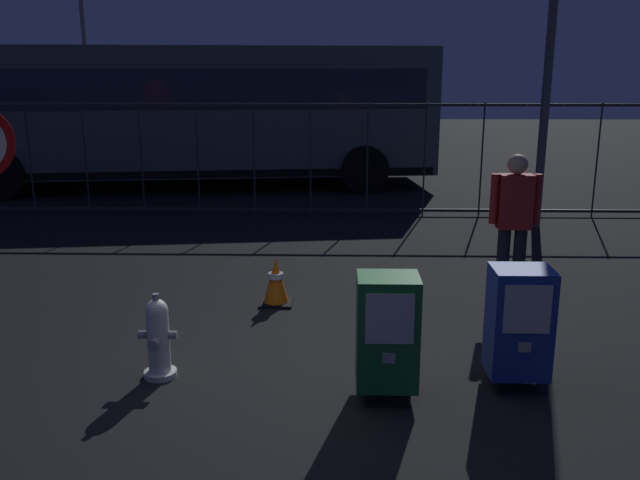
{
  "coord_description": "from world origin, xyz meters",
  "views": [
    {
      "loc": [
        0.46,
        -5.32,
        2.57
      ],
      "look_at": [
        0.3,
        1.2,
        0.9
      ],
      "focal_mm": 37.89,
      "sensor_mm": 36.0,
      "label": 1
    }
  ],
  "objects_px": {
    "street_light_near_left": "(82,10)",
    "newspaper_box_primary": "(387,331)",
    "bus_near": "(189,109)",
    "traffic_cone": "(276,282)",
    "fire_hydrant": "(158,338)",
    "bus_far": "(176,100)",
    "pedestrian": "(514,220)",
    "newspaper_box_secondary": "(519,322)"
  },
  "relations": [
    {
      "from": "newspaper_box_primary",
      "to": "street_light_near_left",
      "type": "distance_m",
      "value": 19.16
    },
    {
      "from": "traffic_cone",
      "to": "bus_far",
      "type": "bearing_deg",
      "value": 107.96
    },
    {
      "from": "bus_near",
      "to": "bus_far",
      "type": "xyz_separation_m",
      "value": [
        -1.18,
        3.79,
        0.0
      ]
    },
    {
      "from": "bus_far",
      "to": "traffic_cone",
      "type": "bearing_deg",
      "value": -75.54
    },
    {
      "from": "traffic_cone",
      "to": "street_light_near_left",
      "type": "distance_m",
      "value": 16.84
    },
    {
      "from": "bus_far",
      "to": "bus_near",
      "type": "bearing_deg",
      "value": -76.24
    },
    {
      "from": "pedestrian",
      "to": "bus_near",
      "type": "distance_m",
      "value": 9.19
    },
    {
      "from": "fire_hydrant",
      "to": "bus_far",
      "type": "relative_size",
      "value": 0.07
    },
    {
      "from": "fire_hydrant",
      "to": "bus_near",
      "type": "xyz_separation_m",
      "value": [
        -1.72,
        9.56,
        1.36
      ]
    },
    {
      "from": "newspaper_box_secondary",
      "to": "pedestrian",
      "type": "relative_size",
      "value": 0.61
    },
    {
      "from": "fire_hydrant",
      "to": "bus_near",
      "type": "bearing_deg",
      "value": 100.17
    },
    {
      "from": "newspaper_box_primary",
      "to": "bus_far",
      "type": "distance_m",
      "value": 14.55
    },
    {
      "from": "newspaper_box_primary",
      "to": "bus_near",
      "type": "xyz_separation_m",
      "value": [
        -3.62,
        9.9,
        1.14
      ]
    },
    {
      "from": "pedestrian",
      "to": "street_light_near_left",
      "type": "distance_m",
      "value": 17.87
    },
    {
      "from": "bus_near",
      "to": "street_light_near_left",
      "type": "distance_m",
      "value": 8.79
    },
    {
      "from": "newspaper_box_secondary",
      "to": "bus_near",
      "type": "relative_size",
      "value": 0.1
    },
    {
      "from": "newspaper_box_primary",
      "to": "traffic_cone",
      "type": "height_order",
      "value": "newspaper_box_primary"
    },
    {
      "from": "fire_hydrant",
      "to": "bus_near",
      "type": "distance_m",
      "value": 9.81
    },
    {
      "from": "newspaper_box_secondary",
      "to": "bus_near",
      "type": "xyz_separation_m",
      "value": [
        -4.71,
        9.67,
        1.14
      ]
    },
    {
      "from": "fire_hydrant",
      "to": "newspaper_box_secondary",
      "type": "bearing_deg",
      "value": -2.09
    },
    {
      "from": "fire_hydrant",
      "to": "pedestrian",
      "type": "xyz_separation_m",
      "value": [
        3.45,
        2.01,
        0.6
      ]
    },
    {
      "from": "fire_hydrant",
      "to": "newspaper_box_secondary",
      "type": "xyz_separation_m",
      "value": [
        2.99,
        -0.11,
        0.22
      ]
    },
    {
      "from": "bus_far",
      "to": "street_light_near_left",
      "type": "bearing_deg",
      "value": 134.75
    },
    {
      "from": "fire_hydrant",
      "to": "traffic_cone",
      "type": "distance_m",
      "value": 2.04
    },
    {
      "from": "newspaper_box_primary",
      "to": "street_light_near_left",
      "type": "xyz_separation_m",
      "value": [
        -8.33,
        16.85,
        3.74
      ]
    },
    {
      "from": "bus_near",
      "to": "fire_hydrant",
      "type": "bearing_deg",
      "value": -87.15
    },
    {
      "from": "newspaper_box_primary",
      "to": "pedestrian",
      "type": "xyz_separation_m",
      "value": [
        1.55,
        2.35,
        0.38
      ]
    },
    {
      "from": "newspaper_box_primary",
      "to": "bus_far",
      "type": "height_order",
      "value": "bus_far"
    },
    {
      "from": "pedestrian",
      "to": "traffic_cone",
      "type": "relative_size",
      "value": 3.15
    },
    {
      "from": "traffic_cone",
      "to": "street_light_near_left",
      "type": "bearing_deg",
      "value": 116.37
    },
    {
      "from": "fire_hydrant",
      "to": "traffic_cone",
      "type": "relative_size",
      "value": 1.41
    },
    {
      "from": "pedestrian",
      "to": "fire_hydrant",
      "type": "bearing_deg",
      "value": -149.86
    },
    {
      "from": "traffic_cone",
      "to": "bus_near",
      "type": "distance_m",
      "value": 8.24
    },
    {
      "from": "bus_near",
      "to": "bus_far",
      "type": "bearing_deg",
      "value": 99.94
    },
    {
      "from": "street_light_near_left",
      "to": "newspaper_box_primary",
      "type": "bearing_deg",
      "value": -63.68
    },
    {
      "from": "bus_far",
      "to": "street_light_near_left",
      "type": "distance_m",
      "value": 5.41
    },
    {
      "from": "fire_hydrant",
      "to": "newspaper_box_primary",
      "type": "bearing_deg",
      "value": -10.15
    },
    {
      "from": "fire_hydrant",
      "to": "pedestrian",
      "type": "distance_m",
      "value": 4.04
    },
    {
      "from": "newspaper_box_primary",
      "to": "bus_near",
      "type": "bearing_deg",
      "value": 110.08
    },
    {
      "from": "pedestrian",
      "to": "street_light_near_left",
      "type": "height_order",
      "value": "street_light_near_left"
    },
    {
      "from": "fire_hydrant",
      "to": "bus_far",
      "type": "xyz_separation_m",
      "value": [
        -2.89,
        13.35,
        1.36
      ]
    },
    {
      "from": "bus_near",
      "to": "pedestrian",
      "type": "bearing_deg",
      "value": -62.94
    }
  ]
}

